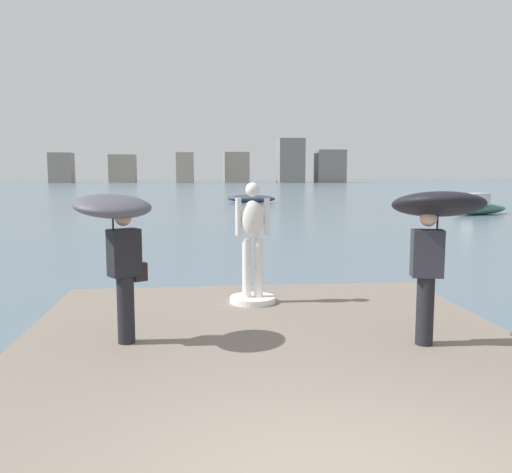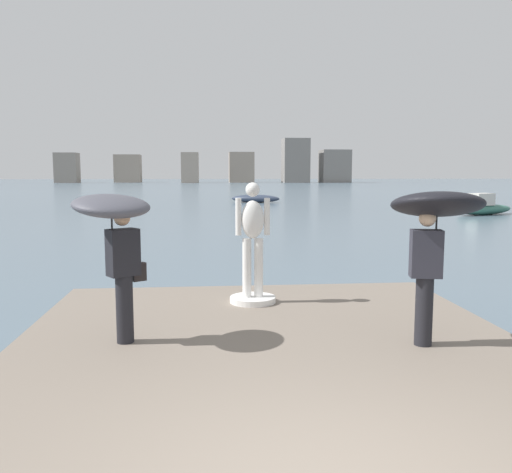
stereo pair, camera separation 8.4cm
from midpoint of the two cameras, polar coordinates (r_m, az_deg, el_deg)
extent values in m
plane|color=slate|center=(43.28, -4.15, 3.34)|extent=(400.00, 400.00, 0.00)
cube|color=slate|center=(5.78, 3.72, -17.57)|extent=(6.68, 10.00, 0.40)
cylinder|color=white|center=(9.13, -0.08, -6.73)|extent=(0.78, 0.78, 0.10)
cylinder|color=white|center=(9.01, -0.71, -3.36)|extent=(0.15, 0.15, 1.00)
cylinder|color=white|center=(9.03, 0.55, -3.34)|extent=(0.15, 0.15, 1.00)
ellipsoid|color=white|center=(8.91, -0.08, 1.83)|extent=(0.38, 0.26, 0.64)
sphere|color=white|center=(8.88, -0.08, 5.03)|extent=(0.24, 0.24, 0.24)
cylinder|color=white|center=(8.89, -1.62, 2.13)|extent=(0.10, 0.10, 0.62)
cylinder|color=white|center=(8.93, 1.45, 2.15)|extent=(0.10, 0.10, 0.62)
cylinder|color=black|center=(7.13, -13.52, -7.55)|extent=(0.22, 0.22, 0.88)
cube|color=black|center=(6.99, -13.69, -1.66)|extent=(0.45, 0.41, 0.60)
sphere|color=tan|center=(6.94, -13.79, 1.98)|extent=(0.21, 0.21, 0.21)
cylinder|color=#262626|center=(6.94, -14.79, 0.68)|extent=(0.02, 0.02, 0.48)
ellipsoid|color=#4C4C56|center=(6.92, -14.87, 3.19)|extent=(1.35, 1.36, 0.39)
cube|color=black|center=(7.15, -12.09, -3.71)|extent=(0.21, 0.18, 0.24)
cylinder|color=black|center=(7.17, 17.82, -7.61)|extent=(0.22, 0.22, 0.88)
cube|color=#2D2D38|center=(7.03, 18.04, -1.75)|extent=(0.42, 0.31, 0.60)
sphere|color=beige|center=(6.98, 18.17, 1.86)|extent=(0.21, 0.21, 0.21)
cylinder|color=#262626|center=(7.06, 19.02, 0.67)|extent=(0.02, 0.02, 0.49)
ellipsoid|color=black|center=(7.03, 19.12, 3.25)|extent=(1.35, 1.38, 0.49)
ellipsoid|color=#336B5B|center=(36.27, 23.27, 2.66)|extent=(4.79, 2.93, 0.65)
cube|color=beige|center=(35.96, 22.97, 3.68)|extent=(1.74, 1.41, 0.75)
ellipsoid|color=#2D384C|center=(47.14, -0.02, 4.07)|extent=(4.52, 2.68, 0.70)
cube|color=gray|center=(154.34, -19.52, 6.93)|extent=(5.91, 5.19, 8.05)
cube|color=gray|center=(155.04, -13.51, 7.07)|extent=(7.15, 5.28, 7.72)
cube|color=#A89989|center=(146.39, -7.04, 7.30)|extent=(4.58, 6.84, 8.10)
cube|color=gray|center=(150.38, -1.56, 7.39)|extent=(6.86, 6.08, 8.38)
cube|color=gray|center=(149.44, 4.26, 8.08)|extent=(7.05, 7.14, 12.03)
cube|color=gray|center=(152.45, 8.41, 7.43)|extent=(7.90, 7.60, 9.01)
camera|label=1|loc=(0.04, -89.72, 0.03)|focal=37.45mm
camera|label=2|loc=(0.04, 90.28, -0.03)|focal=37.45mm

